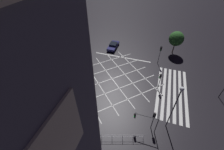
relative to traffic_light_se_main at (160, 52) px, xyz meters
The scene contains 15 objects.
ground_plane 11.37m from the traffic_light_se_main, 134.40° to the left, with size 200.00×200.00×0.00m, color black.
road_markings 7.91m from the traffic_light_se_main, 169.95° to the left, with size 19.22×23.07×0.01m.
traffic_light_se_main is the anchor object (origin of this frame).
traffic_light_nw_cross 22.14m from the traffic_light_se_main, 134.71° to the left, with size 0.36×0.39×3.24m.
traffic_light_sw_main 15.60m from the traffic_light_se_main, behind, with size 0.39×0.36×3.29m.
traffic_light_sw_cross 16.25m from the traffic_light_se_main, behind, with size 0.36×3.14×3.22m.
traffic_light_median_north 16.80m from the traffic_light_se_main, 117.08° to the left, with size 0.36×2.91×4.26m.
traffic_light_nw_main 22.33m from the traffic_light_se_main, 133.34° to the left, with size 0.39×0.36×4.44m.
traffic_light_median_south 7.67m from the traffic_light_se_main, behind, with size 0.36×0.39×3.34m.
traffic_light_ne_main 16.64m from the traffic_light_se_main, 87.05° to the left, with size 0.39×0.36×4.34m.
street_lamp_east 15.16m from the traffic_light_se_main, behind, with size 0.50×0.50×7.74m.
street_tree_near 6.12m from the traffic_light_se_main, 28.75° to the right, with size 3.21×3.21×5.27m.
street_tree_far 25.75m from the traffic_light_se_main, 135.02° to the left, with size 3.00×3.00×5.01m.
waiting_car 11.75m from the traffic_light_se_main, 73.68° to the left, with size 4.59×1.85×1.23m.
pedestrian_railing 19.49m from the traffic_light_se_main, 167.34° to the left, with size 2.55×7.82×1.05m.
Camera 1 is at (-20.10, -6.46, 19.24)m, focal length 24.00 mm.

